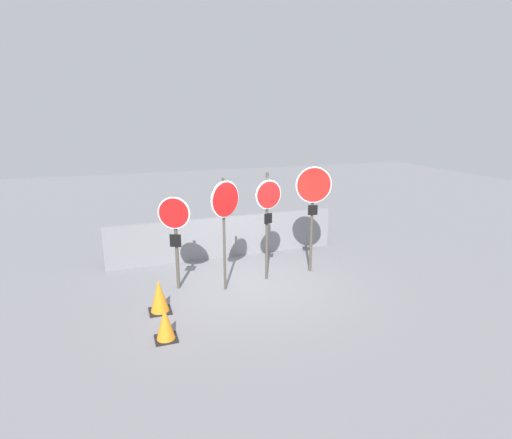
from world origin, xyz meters
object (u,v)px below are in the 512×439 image
stop_sign_1 (225,208)px  stop_sign_2 (268,207)px  stop_sign_3 (313,196)px  traffic_cone_0 (165,324)px  stop_sign_0 (175,225)px  traffic_cone_1 (159,296)px

stop_sign_1 → stop_sign_2: size_ratio=0.99×
stop_sign_2 → stop_sign_3: stop_sign_3 is taller
stop_sign_1 → traffic_cone_0: stop_sign_1 is taller
stop_sign_0 → stop_sign_1: stop_sign_1 is taller
stop_sign_1 → traffic_cone_1: stop_sign_1 is taller
traffic_cone_0 → stop_sign_3: bearing=27.2°
stop_sign_1 → stop_sign_2: (1.09, 0.24, -0.12)m
stop_sign_2 → traffic_cone_1: bearing=-174.1°
stop_sign_0 → stop_sign_1: 1.19m
stop_sign_2 → traffic_cone_0: (-2.66, -1.89, -1.49)m
stop_sign_1 → traffic_cone_1: bearing=171.4°
stop_sign_3 → traffic_cone_0: stop_sign_3 is taller
stop_sign_1 → traffic_cone_1: (-1.55, -0.56, -1.57)m
stop_sign_3 → traffic_cone_1: bearing=-152.7°
stop_sign_1 → stop_sign_2: 1.12m
stop_sign_0 → stop_sign_3: size_ratio=0.81×
stop_sign_2 → stop_sign_1: bearing=-178.6°
stop_sign_2 → traffic_cone_0: stop_sign_2 is taller
stop_sign_2 → traffic_cone_1: 3.12m
stop_sign_0 → traffic_cone_0: (-0.54, -2.07, -1.21)m
stop_sign_1 → traffic_cone_1: 2.28m
stop_sign_2 → traffic_cone_1: stop_sign_2 is taller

